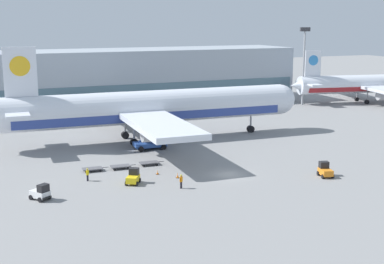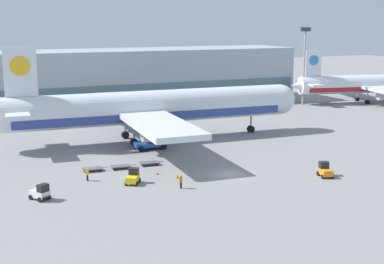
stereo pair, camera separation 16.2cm
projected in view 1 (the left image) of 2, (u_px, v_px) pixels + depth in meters
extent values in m
plane|color=gray|center=(229.00, 175.00, 74.54)|extent=(400.00, 400.00, 0.00)
cube|color=#9EA8B2|center=(121.00, 78.00, 133.92)|extent=(90.00, 18.00, 14.00)
cube|color=slate|center=(132.00, 95.00, 126.40)|extent=(88.20, 0.20, 4.90)
cylinder|color=#9EA0A5|center=(303.00, 69.00, 134.18)|extent=(0.50, 0.50, 18.43)
cube|color=#333338|center=(305.00, 29.00, 132.19)|extent=(2.80, 0.50, 1.00)
cylinder|color=silver|center=(152.00, 107.00, 94.60)|extent=(52.20, 8.00, 5.80)
cube|color=#2D428E|center=(152.00, 114.00, 94.86)|extent=(48.04, 7.71, 1.45)
sphere|color=silver|center=(280.00, 99.00, 103.73)|extent=(5.68, 5.68, 5.68)
cube|color=silver|center=(20.00, 72.00, 85.51)|extent=(5.21, 0.66, 8.00)
cylinder|color=yellow|center=(20.00, 66.00, 85.32)|extent=(3.22, 0.69, 3.20)
cube|color=silver|center=(16.00, 111.00, 86.44)|extent=(4.15, 13.14, 0.50)
cube|color=silver|center=(137.00, 112.00, 93.83)|extent=(10.03, 48.30, 0.90)
cylinder|color=#9EA0A5|center=(154.00, 133.00, 84.99)|extent=(4.31, 2.98, 2.80)
cylinder|color=#9EA0A5|center=(124.00, 113.00, 103.41)|extent=(4.31, 2.98, 2.80)
cylinder|color=#9EA0A5|center=(251.00, 119.00, 102.24)|extent=(0.36, 0.36, 4.00)
cylinder|color=black|center=(251.00, 129.00, 102.65)|extent=(1.34, 0.95, 1.30)
cylinder|color=#9EA0A5|center=(134.00, 131.00, 90.92)|extent=(0.36, 0.36, 4.00)
cylinder|color=black|center=(134.00, 142.00, 91.33)|extent=(1.34, 0.95, 1.30)
cylinder|color=#9EA0A5|center=(125.00, 124.00, 96.77)|extent=(0.36, 0.36, 4.00)
cylinder|color=black|center=(125.00, 135.00, 97.18)|extent=(1.34, 0.95, 1.30)
cylinder|color=silver|center=(374.00, 84.00, 139.67)|extent=(41.98, 12.70, 4.67)
cube|color=maroon|center=(374.00, 88.00, 139.89)|extent=(38.67, 11.96, 1.17)
cone|color=silver|center=(300.00, 86.00, 135.32)|extent=(5.90, 5.35, 4.44)
cube|color=silver|center=(313.00, 63.00, 134.88)|extent=(4.18, 1.16, 6.44)
cylinder|color=#3384CC|center=(313.00, 60.00, 134.72)|extent=(2.61, 0.93, 2.58)
cube|color=silver|center=(309.00, 83.00, 135.75)|extent=(4.87, 10.83, 0.40)
cube|color=silver|center=(367.00, 86.00, 139.36)|extent=(13.81, 39.16, 0.72)
cylinder|color=#9EA0A5|center=(384.00, 96.00, 131.89)|extent=(3.75, 2.87, 2.25)
cylinder|color=#9EA0A5|center=(351.00, 88.00, 147.42)|extent=(3.75, 2.87, 2.25)
cylinder|color=#9EA0A5|center=(367.00, 96.00, 137.08)|extent=(0.29, 0.29, 3.22)
cylinder|color=black|center=(367.00, 102.00, 137.41)|extent=(1.17, 0.91, 1.05)
cylinder|color=#9EA0A5|center=(357.00, 93.00, 142.01)|extent=(0.29, 0.29, 3.22)
cylinder|color=black|center=(357.00, 99.00, 142.34)|extent=(1.17, 0.91, 1.05)
cube|color=#284C99|center=(150.00, 144.00, 89.40)|extent=(5.32, 3.22, 0.70)
cube|color=#B2B2B7|center=(149.00, 121.00, 88.60)|extent=(5.06, 3.06, 0.30)
cube|color=yellow|center=(149.00, 118.00, 88.49)|extent=(5.06, 3.06, 0.08)
cube|color=#284C99|center=(150.00, 132.00, 88.97)|extent=(4.27, 0.34, 3.67)
cube|color=#284C99|center=(150.00, 132.00, 88.97)|extent=(4.27, 0.34, 3.67)
cylinder|color=black|center=(158.00, 143.00, 91.53)|extent=(0.91, 0.40, 0.90)
cylinder|color=black|center=(164.00, 147.00, 88.79)|extent=(0.91, 0.40, 0.90)
cylinder|color=black|center=(136.00, 145.00, 90.16)|extent=(0.91, 0.40, 0.90)
cylinder|color=black|center=(141.00, 149.00, 87.42)|extent=(0.91, 0.40, 0.90)
cube|color=orange|center=(325.00, 172.00, 73.37)|extent=(1.91, 2.57, 0.80)
cube|color=black|center=(324.00, 165.00, 73.82)|extent=(1.42, 1.17, 0.90)
cube|color=black|center=(322.00, 171.00, 74.61)|extent=(1.26, 0.46, 0.24)
cylinder|color=black|center=(318.00, 173.00, 74.11)|extent=(0.38, 0.64, 0.60)
cylinder|color=black|center=(328.00, 173.00, 74.34)|extent=(0.38, 0.64, 0.60)
cylinder|color=black|center=(323.00, 177.00, 72.56)|extent=(0.38, 0.64, 0.60)
cylinder|color=black|center=(333.00, 176.00, 72.79)|extent=(0.38, 0.64, 0.60)
cube|color=yellow|center=(133.00, 179.00, 70.13)|extent=(2.40, 2.69, 0.80)
cube|color=black|center=(134.00, 171.00, 70.59)|extent=(1.53, 1.42, 0.90)
cube|color=black|center=(135.00, 178.00, 71.38)|extent=(1.15, 0.80, 0.24)
cylinder|color=black|center=(129.00, 180.00, 71.10)|extent=(0.52, 0.64, 0.60)
cylinder|color=black|center=(140.00, 180.00, 70.89)|extent=(0.52, 0.64, 0.60)
cylinder|color=black|center=(126.00, 183.00, 69.54)|extent=(0.52, 0.64, 0.60)
cylinder|color=black|center=(137.00, 184.00, 69.34)|extent=(0.52, 0.64, 0.60)
cube|color=silver|center=(40.00, 194.00, 64.06)|extent=(2.42, 2.69, 0.80)
cube|color=black|center=(43.00, 188.00, 63.54)|extent=(1.53, 1.43, 0.90)
cube|color=black|center=(47.00, 198.00, 63.45)|extent=(1.15, 0.82, 0.24)
cylinder|color=black|center=(49.00, 197.00, 64.28)|extent=(0.53, 0.63, 0.60)
cylinder|color=black|center=(40.00, 200.00, 63.14)|extent=(0.53, 0.63, 0.60)
cylinder|color=black|center=(40.00, 194.00, 65.15)|extent=(0.53, 0.63, 0.60)
cylinder|color=black|center=(31.00, 197.00, 64.02)|extent=(0.53, 0.63, 0.60)
cube|color=#56565B|center=(92.00, 169.00, 76.05)|extent=(2.88, 1.65, 0.12)
cube|color=#56565B|center=(105.00, 167.00, 76.68)|extent=(0.90, 0.13, 0.08)
cylinder|color=black|center=(99.00, 168.00, 77.02)|extent=(0.37, 0.16, 0.36)
cylinder|color=black|center=(100.00, 171.00, 75.85)|extent=(0.37, 0.16, 0.36)
cylinder|color=black|center=(85.00, 170.00, 76.35)|extent=(0.37, 0.16, 0.36)
cylinder|color=black|center=(86.00, 172.00, 75.18)|extent=(0.37, 0.16, 0.36)
cube|color=#56565B|center=(120.00, 166.00, 77.35)|extent=(2.88, 1.65, 0.12)
cube|color=#56565B|center=(133.00, 165.00, 77.98)|extent=(0.90, 0.13, 0.08)
cylinder|color=black|center=(126.00, 166.00, 78.32)|extent=(0.37, 0.16, 0.36)
cylinder|color=black|center=(128.00, 168.00, 77.15)|extent=(0.37, 0.16, 0.36)
cylinder|color=black|center=(113.00, 167.00, 77.65)|extent=(0.37, 0.16, 0.36)
cylinder|color=black|center=(115.00, 169.00, 76.48)|extent=(0.37, 0.16, 0.36)
cube|color=#56565B|center=(149.00, 163.00, 79.27)|extent=(2.88, 1.65, 0.12)
cube|color=#56565B|center=(161.00, 161.00, 79.89)|extent=(0.90, 0.13, 0.08)
cylinder|color=black|center=(154.00, 162.00, 80.23)|extent=(0.37, 0.16, 0.36)
cylinder|color=black|center=(157.00, 165.00, 79.06)|extent=(0.37, 0.16, 0.36)
cylinder|color=black|center=(142.00, 164.00, 79.57)|extent=(0.37, 0.16, 0.36)
cylinder|color=black|center=(144.00, 166.00, 78.40)|extent=(0.37, 0.16, 0.36)
cylinder|color=black|center=(88.00, 178.00, 71.63)|extent=(0.14, 0.14, 0.84)
cylinder|color=black|center=(87.00, 178.00, 71.45)|extent=(0.14, 0.14, 0.84)
cube|color=yellow|center=(87.00, 173.00, 71.39)|extent=(0.41, 0.40, 0.63)
cylinder|color=yellow|center=(88.00, 172.00, 71.59)|extent=(0.09, 0.09, 0.57)
cylinder|color=yellow|center=(86.00, 173.00, 71.17)|extent=(0.09, 0.09, 0.57)
sphere|color=#846047|center=(87.00, 170.00, 71.30)|extent=(0.23, 0.23, 0.23)
sphere|color=yellow|center=(87.00, 169.00, 71.29)|extent=(0.22, 0.22, 0.22)
cylinder|color=black|center=(181.00, 185.00, 68.27)|extent=(0.14, 0.14, 0.88)
cylinder|color=black|center=(182.00, 185.00, 68.42)|extent=(0.14, 0.14, 0.88)
cube|color=orange|center=(181.00, 179.00, 68.19)|extent=(0.42, 0.36, 0.66)
cylinder|color=orange|center=(180.00, 179.00, 68.00)|extent=(0.09, 0.09, 0.59)
cylinder|color=orange|center=(182.00, 179.00, 68.37)|extent=(0.09, 0.09, 0.59)
sphere|color=#846047|center=(181.00, 176.00, 68.10)|extent=(0.24, 0.24, 0.24)
sphere|color=yellow|center=(181.00, 175.00, 68.08)|extent=(0.23, 0.23, 0.23)
cube|color=black|center=(178.00, 178.00, 72.98)|extent=(0.40, 0.40, 0.04)
cone|color=orange|center=(178.00, 175.00, 72.91)|extent=(0.32, 0.32, 0.71)
cylinder|color=white|center=(178.00, 175.00, 72.90)|extent=(0.19, 0.19, 0.10)
cube|color=black|center=(158.00, 174.00, 74.67)|extent=(0.40, 0.40, 0.04)
cone|color=orange|center=(158.00, 172.00, 74.61)|extent=(0.32, 0.32, 0.53)
cylinder|color=white|center=(158.00, 172.00, 74.60)|extent=(0.19, 0.19, 0.07)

